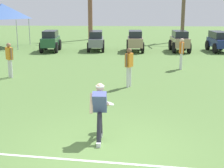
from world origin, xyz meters
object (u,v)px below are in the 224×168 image
Objects in this scene: frisbee_in_flight at (109,104)px; event_tent at (2,11)px; parked_car_slot_c at (135,40)px; teammate_deep at (129,64)px; frisbee_thrower at (100,109)px; teammate_midfield at (181,51)px; parked_car_slot_e at (218,41)px; parked_car_slot_a at (51,40)px; parked_car_slot_b at (96,40)px; teammate_near_sideline at (9,57)px; parked_car_slot_d at (180,41)px.

frisbee_in_flight is 0.10× the size of event_tent.
teammate_deep is at bearing -91.87° from parked_car_slot_c.
parked_car_slot_c is (0.81, 14.66, 0.03)m from frisbee_in_flight.
parked_car_slot_c reaches higher than frisbee_thrower.
teammate_midfield reaches higher than parked_car_slot_e.
parked_car_slot_a is at bearing 107.49° from frisbee_thrower.
teammate_midfield is 8.13m from parked_car_slot_b.
parked_car_slot_b is at bearing 10.28° from parked_car_slot_a.
parked_car_slot_e is at bearing 67.01° from frisbee_thrower.
event_tent is at bearing 168.10° from parked_car_slot_b.
teammate_midfield is 7.33m from parked_car_slot_e.
teammate_near_sideline is 8.26m from teammate_midfield.
frisbee_thrower reaches higher than parked_car_slot_e.
teammate_deep reaches higher than parked_car_slot_a.
teammate_near_sideline reaches higher than parked_car_slot_b.
parked_car_slot_e is (5.65, 0.31, -0.02)m from parked_car_slot_c.
teammate_deep is 0.65× the size of parked_car_slot_a.
parked_car_slot_d is 0.97× the size of parked_car_slot_e.
parked_car_slot_c reaches higher than parked_car_slot_b.
frisbee_thrower is at bearing -93.71° from parked_car_slot_c.
parked_car_slot_b is 0.78× the size of event_tent.
teammate_midfield is 0.49× the size of event_tent.
teammate_near_sideline and teammate_deep have the same top height.
frisbee_in_flight is 0.14× the size of parked_car_slot_c.
parked_car_slot_a is (-4.75, 15.07, -0.05)m from frisbee_thrower.
teammate_near_sideline reaches higher than parked_car_slot_a.
parked_car_slot_d reaches higher than frisbee_thrower.
parked_car_slot_e is at bearing -5.32° from event_tent.
parked_car_slot_b is at bearing 127.49° from teammate_midfield.
parked_car_slot_a is (-0.09, 8.25, -0.20)m from teammate_near_sideline.
teammate_deep reaches higher than parked_car_slot_c.
frisbee_thrower is 8.26m from teammate_near_sideline.
parked_car_slot_a is at bearing -177.06° from parked_car_slot_c.
event_tent is (-8.71, 17.10, 1.84)m from frisbee_thrower.
event_tent is (-15.36, 1.43, 1.91)m from parked_car_slot_e.
teammate_midfield reaches higher than parked_car_slot_a.
teammate_deep reaches higher than parked_car_slot_d.
event_tent is at bearing 172.60° from parked_car_slot_d.
teammate_midfield is at bearing 70.50° from frisbee_thrower.
teammate_deep is 0.65× the size of parked_car_slot_d.
teammate_midfield is 6.59m from parked_car_slot_c.
parked_car_slot_c is (0.33, 9.98, -0.20)m from teammate_deep.
event_tent is (-11.96, 7.92, 1.69)m from teammate_midfield.
parked_car_slot_e is at bearing 3.02° from parked_car_slot_a.
parked_car_slot_a is 4.84m from event_tent.
frisbee_in_flight is 14.68m from parked_car_slot_c.
parked_car_slot_b is (3.05, 0.55, -0.02)m from parked_car_slot_a.
frisbee_in_flight is at bearing -71.05° from parked_car_slot_a.
frisbee_in_flight is 0.21× the size of teammate_deep.
teammate_midfield is (3.25, 9.17, 0.15)m from frisbee_thrower.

